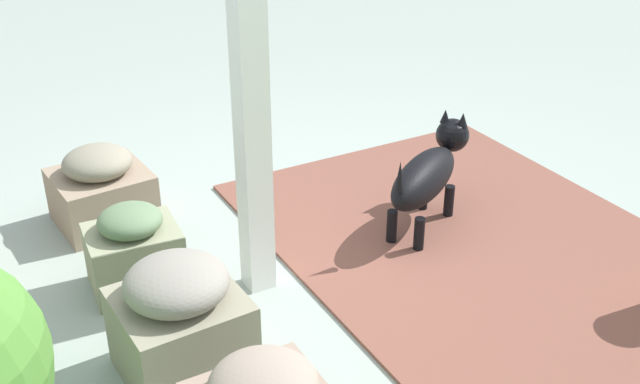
# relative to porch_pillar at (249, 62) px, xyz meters

# --- Properties ---
(ground_plane) EXTENTS (12.00, 12.00, 0.00)m
(ground_plane) POSITION_rel_porch_pillar_xyz_m (-0.24, -0.10, -1.05)
(ground_plane) COLOR #95A399
(brick_path) EXTENTS (1.80, 2.40, 0.02)m
(brick_path) POSITION_rel_porch_pillar_xyz_m (-1.08, 0.22, -1.04)
(brick_path) COLOR brown
(brick_path) RESTS_ON ground
(porch_pillar) EXTENTS (0.12, 0.12, 2.10)m
(porch_pillar) POSITION_rel_porch_pillar_xyz_m (0.00, 0.00, 0.00)
(porch_pillar) COLOR white
(porch_pillar) RESTS_ON ground
(stone_planter_nearest) EXTENTS (0.49, 0.46, 0.42)m
(stone_planter_nearest) POSITION_rel_porch_pillar_xyz_m (0.45, -0.90, -0.86)
(stone_planter_nearest) COLOR gray
(stone_planter_nearest) RESTS_ON ground
(stone_planter_near) EXTENTS (0.42, 0.36, 0.40)m
(stone_planter_near) POSITION_rel_porch_pillar_xyz_m (0.48, -0.26, -0.86)
(stone_planter_near) COLOR gray
(stone_planter_near) RESTS_ON ground
(stone_planter_mid) EXTENTS (0.47, 0.46, 0.50)m
(stone_planter_mid) POSITION_rel_porch_pillar_xyz_m (0.50, 0.40, -0.81)
(stone_planter_mid) COLOR gray
(stone_planter_mid) RESTS_ON ground
(dog) EXTENTS (0.72, 0.52, 0.53)m
(dog) POSITION_rel_porch_pillar_xyz_m (-0.97, -0.06, -0.74)
(dog) COLOR black
(dog) RESTS_ON ground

